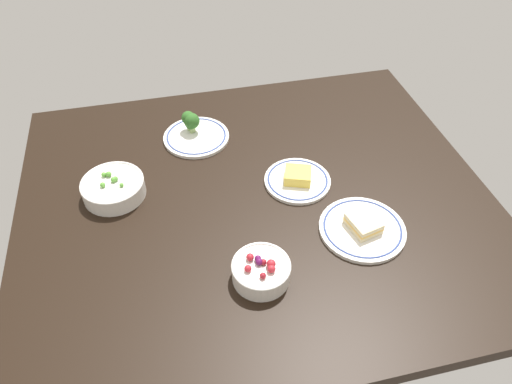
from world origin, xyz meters
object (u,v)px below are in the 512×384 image
object	(u,v)px
plate_sandwich	(362,228)
bowl_berries	(261,271)
plate_broccoli	(195,132)
bowl_peas	(113,188)
plate_cheese	(298,179)

from	to	relation	value
plate_sandwich	bowl_berries	xyz separation A→B (cm)	(-28.90, -8.52, 1.73)
plate_broccoli	bowl_berries	xyz separation A→B (cm)	(7.87, -57.44, 0.87)
plate_broccoli	bowl_peas	size ratio (longest dim) A/B	1.20
plate_broccoli	plate_cheese	world-z (taller)	plate_broccoli
bowl_peas	bowl_berries	distance (cm)	49.24
bowl_berries	plate_sandwich	bearing A→B (deg)	16.43
bowl_berries	bowl_peas	bearing A→B (deg)	132.28
plate_sandwich	plate_cheese	xyz separation A→B (cm)	(-11.06, 21.40, 0.02)
plate_sandwich	bowl_berries	distance (cm)	30.18
plate_sandwich	bowl_peas	size ratio (longest dim) A/B	1.29
plate_sandwich	bowl_peas	xyz separation A→B (cm)	(-62.03, 27.91, 1.64)
bowl_peas	plate_broccoli	bearing A→B (deg)	39.76
bowl_peas	plate_cheese	world-z (taller)	bowl_peas
plate_broccoli	bowl_berries	bearing A→B (deg)	-82.20
plate_cheese	plate_broccoli	bearing A→B (deg)	133.05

